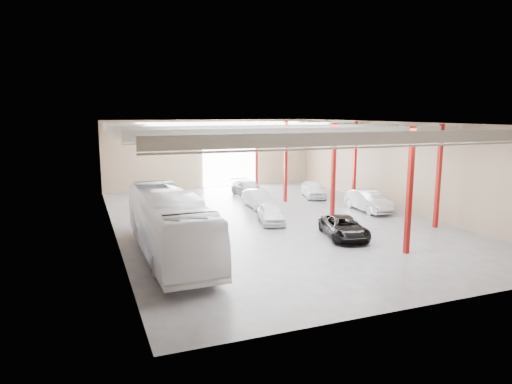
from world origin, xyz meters
TOP-DOWN VIEW (x-y plane):
  - depot_shell at (0.13, 0.48)m, footprint 22.12×32.12m
  - coach_bus at (-8.48, -5.54)m, footprint 3.01×12.56m
  - black_sedan at (2.28, -6.00)m, footprint 3.31×5.20m
  - car_row_a at (-0.46, -0.80)m, footprint 2.44×4.21m
  - car_row_b at (0.67, 4.50)m, footprint 1.79×4.51m
  - car_row_c at (1.69, 9.70)m, footprint 2.23×5.07m
  - car_right_near at (8.30, 0.08)m, footprint 1.89×5.05m
  - car_right_far at (7.08, 6.94)m, footprint 2.97×4.77m

SIDE VIEW (x-z plane):
  - black_sedan at x=2.28m, z-range 0.00..1.33m
  - car_row_a at x=-0.46m, z-range 0.00..1.35m
  - car_row_c at x=1.69m, z-range 0.00..1.45m
  - car_row_b at x=0.67m, z-range 0.00..1.46m
  - car_right_far at x=7.08m, z-range 0.00..1.51m
  - car_right_near at x=8.30m, z-range 0.00..1.65m
  - coach_bus at x=-8.48m, z-range 0.00..3.49m
  - depot_shell at x=0.13m, z-range 1.44..8.51m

